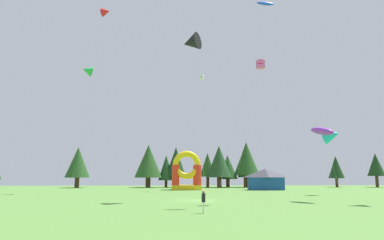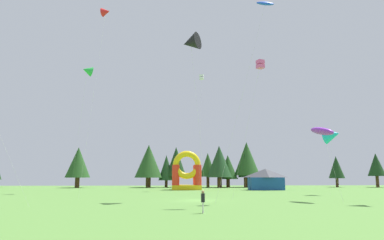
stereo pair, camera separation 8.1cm
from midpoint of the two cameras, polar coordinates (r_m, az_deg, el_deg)
ground_plane at (r=40.14m, az=0.84°, el=-12.64°), size 120.00×120.00×0.00m
kite_white_box at (r=69.82m, az=1.47°, el=6.80°), size 1.40×5.42×21.98m
kite_purple_parafoil at (r=41.83m, az=19.90°, el=-1.69°), size 2.36×4.45×8.37m
kite_cyan_delta at (r=55.94m, az=21.29°, el=-2.23°), size 3.30×3.29×9.80m
kite_green_delta at (r=63.36m, az=-16.34°, el=7.55°), size 4.57×7.22×21.11m
kite_black_delta at (r=44.07m, az=-0.23°, el=12.20°), size 3.49×5.32×19.63m
kite_blue_parafoil at (r=40.46m, az=11.50°, el=17.57°), size 6.44×0.80×21.00m
kite_red_delta at (r=53.79m, az=-13.56°, el=16.34°), size 2.05×5.73×26.01m
kite_pink_box at (r=39.91m, az=10.74°, el=8.62°), size 2.84×6.01×15.02m
person_left_edge at (r=26.42m, az=1.75°, el=-12.53°), size 0.30×0.30×1.61m
inflatable_orange_dome at (r=69.77m, az=-0.92°, el=-8.71°), size 5.59×5.00×7.35m
festival_tent at (r=70.17m, az=11.57°, el=-9.21°), size 6.26×3.50×3.98m
tree_row_1 at (r=85.56m, az=-17.69°, el=-6.44°), size 5.51×5.51×9.08m
tree_row_2 at (r=83.75m, az=-6.97°, el=-6.52°), size 6.31×6.31×9.76m
tree_row_3 at (r=84.68m, az=-4.15°, el=-7.58°), size 3.65×3.65×7.42m
tree_row_4 at (r=84.85m, az=-2.60°, el=-6.63°), size 4.66×4.66×9.36m
tree_row_5 at (r=84.98m, az=2.47°, el=-7.16°), size 3.84×3.84×7.95m
tree_row_6 at (r=83.21m, az=4.29°, el=-6.61°), size 5.74×5.74×9.52m
tree_row_7 at (r=85.67m, az=5.65°, el=-7.45°), size 4.65×4.65×7.51m
tree_row_8 at (r=85.00m, az=8.31°, el=-7.14°), size 3.16×3.16×7.86m
tree_row_9 at (r=86.10m, az=8.62°, el=-6.13°), size 6.00×6.00×10.56m
tree_row_10 at (r=92.65m, az=21.86°, el=-6.98°), size 3.65×3.65×7.32m
tree_row_11 at (r=95.13m, az=27.12°, el=-6.35°), size 3.96×3.96×7.90m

